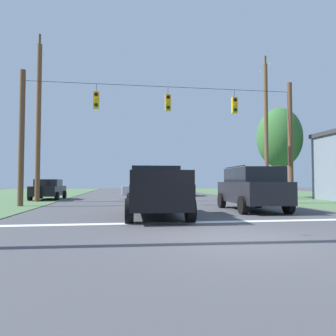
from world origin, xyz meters
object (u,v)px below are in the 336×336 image
(distant_car_far_parked, at_px, (49,189))
(tree_roadside_right, at_px, (279,138))
(overhead_signal_span, at_px, (165,134))
(pickup_truck, at_px, (156,191))
(suv_black, at_px, (252,188))
(distant_car_crossing_white, at_px, (181,187))
(utility_pole_near_left, at_px, (38,120))
(distant_car_oncoming, at_px, (150,189))
(utility_pole_mid_right, at_px, (266,129))

(distant_car_far_parked, bearing_deg, tree_roadside_right, -0.03)
(overhead_signal_span, distance_m, pickup_truck, 6.68)
(suv_black, bearing_deg, tree_roadside_right, 56.35)
(distant_car_crossing_white, relative_size, utility_pole_near_left, 0.39)
(distant_car_crossing_white, height_order, distant_car_oncoming, same)
(tree_roadside_right, bearing_deg, suv_black, -123.65)
(overhead_signal_span, distance_m, utility_pole_near_left, 9.02)
(distant_car_far_parked, bearing_deg, pickup_truck, -61.22)
(utility_pole_mid_right, distance_m, utility_pole_near_left, 16.31)
(utility_pole_near_left, bearing_deg, overhead_signal_span, -25.96)
(utility_pole_mid_right, relative_size, tree_roadside_right, 1.45)
(distant_car_oncoming, xyz_separation_m, utility_pole_mid_right, (8.60, -2.19, 4.52))
(suv_black, height_order, distant_car_far_parked, suv_black)
(overhead_signal_span, relative_size, pickup_truck, 2.93)
(suv_black, distance_m, tree_roadside_right, 13.20)
(pickup_truck, xyz_separation_m, distant_car_oncoming, (0.82, 12.22, -0.18))
(pickup_truck, xyz_separation_m, distant_car_crossing_white, (4.31, 17.65, -0.18))
(overhead_signal_span, xyz_separation_m, utility_pole_mid_right, (8.29, 4.23, 1.22))
(distant_car_crossing_white, distance_m, utility_pole_mid_right, 10.24)
(pickup_truck, distance_m, distant_car_oncoming, 12.25)
(pickup_truck, bearing_deg, distant_car_oncoming, 86.14)
(tree_roadside_right, bearing_deg, distant_car_far_parked, 179.97)
(overhead_signal_span, relative_size, utility_pole_near_left, 1.41)
(suv_black, distance_m, distant_car_far_parked, 15.51)
(distant_car_far_parked, xyz_separation_m, tree_roadside_right, (18.40, -0.01, 4.21))
(pickup_truck, relative_size, distant_car_oncoming, 1.26)
(distant_car_crossing_white, height_order, utility_pole_near_left, utility_pole_near_left)
(pickup_truck, bearing_deg, tree_roadside_right, 46.43)
(distant_car_crossing_white, xyz_separation_m, distant_car_oncoming, (-3.49, -5.43, 0.00))
(pickup_truck, height_order, utility_pole_near_left, utility_pole_near_left)
(distant_car_oncoming, bearing_deg, overhead_signal_span, -87.22)
(distant_car_crossing_white, distance_m, tree_roadside_right, 10.04)
(suv_black, relative_size, utility_pole_near_left, 0.43)
(distant_car_far_parked, bearing_deg, utility_pole_near_left, -93.15)
(pickup_truck, distance_m, utility_pole_mid_right, 14.43)
(utility_pole_mid_right, height_order, utility_pole_near_left, utility_pole_near_left)
(suv_black, bearing_deg, distant_car_crossing_white, 91.36)
(overhead_signal_span, xyz_separation_m, tree_roadside_right, (10.53, 6.47, 0.92))
(distant_car_crossing_white, bearing_deg, distant_car_far_parked, -154.04)
(suv_black, xyz_separation_m, distant_car_crossing_white, (-0.38, 15.87, -0.27))
(suv_black, bearing_deg, pickup_truck, -159.20)
(overhead_signal_span, height_order, distant_car_far_parked, overhead_signal_span)
(distant_car_oncoming, xyz_separation_m, tree_roadside_right, (10.84, 0.05, 4.21))
(suv_black, relative_size, tree_roadside_right, 0.65)
(suv_black, height_order, distant_car_crossing_white, suv_black)
(overhead_signal_span, bearing_deg, pickup_truck, -101.09)
(pickup_truck, distance_m, tree_roadside_right, 17.40)
(distant_car_crossing_white, distance_m, distant_car_far_parked, 12.29)
(distant_car_oncoming, bearing_deg, pickup_truck, -93.86)
(tree_roadside_right, bearing_deg, utility_pole_mid_right, -134.95)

